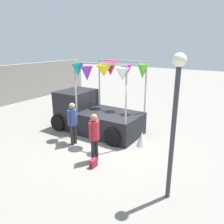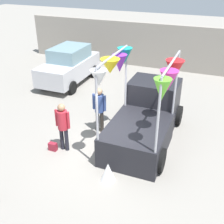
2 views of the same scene
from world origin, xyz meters
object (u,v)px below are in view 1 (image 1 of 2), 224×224
(street_lamp, at_px, (175,109))
(folded_kite_bundle_white, at_px, (142,139))
(person_customer, at_px, (94,133))
(person_vendor, at_px, (73,120))
(vendor_truck, at_px, (93,111))
(handbag, at_px, (93,163))

(street_lamp, xyz_separation_m, folded_kite_bundle_white, (2.43, 1.88, -2.16))
(person_customer, relative_size, person_vendor, 0.99)
(vendor_truck, bearing_deg, person_customer, -141.96)
(person_vendor, bearing_deg, vendor_truck, 9.25)
(vendor_truck, relative_size, person_customer, 2.36)
(person_vendor, distance_m, handbag, 2.18)
(handbag, height_order, street_lamp, street_lamp)
(street_lamp, bearing_deg, person_vendor, 75.83)
(person_customer, bearing_deg, vendor_truck, 38.04)
(folded_kite_bundle_white, bearing_deg, street_lamp, -142.17)
(folded_kite_bundle_white, bearing_deg, person_customer, 155.60)
(handbag, height_order, folded_kite_bundle_white, folded_kite_bundle_white)
(person_vendor, bearing_deg, handbag, -119.27)
(handbag, xyz_separation_m, folded_kite_bundle_white, (2.31, -0.69, 0.16))
(folded_kite_bundle_white, bearing_deg, handbag, 163.39)
(street_lamp, height_order, folded_kite_bundle_white, street_lamp)
(person_customer, height_order, person_vendor, person_vendor)
(person_customer, xyz_separation_m, handbag, (-0.35, -0.20, -0.90))
(handbag, bearing_deg, folded_kite_bundle_white, -16.61)
(person_customer, xyz_separation_m, folded_kite_bundle_white, (1.96, -0.89, -0.74))
(person_vendor, bearing_deg, street_lamp, -104.17)
(vendor_truck, height_order, person_customer, vendor_truck)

